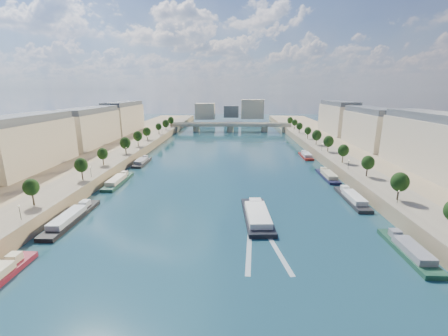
{
  "coord_description": "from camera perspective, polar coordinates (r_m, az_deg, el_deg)",
  "views": [
    {
      "loc": [
        3.19,
        -40.86,
        38.28
      ],
      "look_at": [
        -0.89,
        85.84,
        5.0
      ],
      "focal_mm": 24.0,
      "sensor_mm": 36.0,
      "label": 1
    }
  ],
  "objects": [
    {
      "name": "quay_right",
      "position": [
        160.8,
        27.12,
        0.21
      ],
      "size": [
        44.0,
        520.0,
        5.0
      ],
      "primitive_type": "cube",
      "color": "#9E8460",
      "rests_on": "ground"
    },
    {
      "name": "ground",
      "position": [
        146.01,
        0.53,
        -0.49
      ],
      "size": [
        700.0,
        700.0,
        0.0
      ],
      "primitive_type": "plane",
      "color": "#0C3136",
      "rests_on": "ground"
    },
    {
      "name": "buildings_left",
      "position": [
        177.82,
        -28.07,
        5.94
      ],
      "size": [
        16.0,
        226.0,
        23.2
      ],
      "color": "beige",
      "rests_on": "ground"
    },
    {
      "name": "bridge",
      "position": [
        283.34,
        1.2,
        7.98
      ],
      "size": [
        112.0,
        12.0,
        8.15
      ],
      "color": "#C1B79E",
      "rests_on": "ground"
    },
    {
      "name": "pave_left",
      "position": [
        156.75,
        -20.79,
        1.5
      ],
      "size": [
        14.0,
        520.0,
        0.1
      ],
      "primitive_type": "cube",
      "color": "gray",
      "rests_on": "quay_left"
    },
    {
      "name": "skyline",
      "position": [
        361.16,
        1.88,
        10.95
      ],
      "size": [
        79.0,
        42.0,
        22.0
      ],
      "color": "beige",
      "rests_on": "ground"
    },
    {
      "name": "buildings_right",
      "position": [
        174.75,
        29.9,
        5.59
      ],
      "size": [
        16.0,
        226.0,
        23.2
      ],
      "color": "beige",
      "rests_on": "ground"
    },
    {
      "name": "tour_barge",
      "position": [
        93.17,
        6.32,
        -8.97
      ],
      "size": [
        9.0,
        27.27,
        3.72
      ],
      "rotation": [
        0.0,
        0.0,
        0.05
      ],
      "color": "black",
      "rests_on": "ground"
    },
    {
      "name": "pave_right",
      "position": [
        154.41,
        22.2,
        1.18
      ],
      "size": [
        14.0,
        520.0,
        0.1
      ],
      "primitive_type": "cube",
      "color": "gray",
      "rests_on": "quay_right"
    },
    {
      "name": "lamps_right",
      "position": [
        156.97,
        20.14,
        2.6
      ],
      "size": [
        0.36,
        200.36,
        4.28
      ],
      "color": "black",
      "rests_on": "ground"
    },
    {
      "name": "moored_barges_left",
      "position": [
        104.28,
        -26.42,
        -7.95
      ],
      "size": [
        5.0,
        158.46,
        3.6
      ],
      "color": "#181D36",
      "rests_on": "ground"
    },
    {
      "name": "trees_right",
      "position": [
        161.92,
        20.53,
        3.89
      ],
      "size": [
        4.8,
        268.8,
        8.26
      ],
      "color": "#382B1E",
      "rests_on": "ground"
    },
    {
      "name": "wake",
      "position": [
        78.76,
        7.22,
        -14.48
      ],
      "size": [
        10.75,
        26.02,
        0.04
      ],
      "color": "silver",
      "rests_on": "ground"
    },
    {
      "name": "moored_barges_right",
      "position": [
        111.63,
        24.14,
        -6.23
      ],
      "size": [
        5.0,
        165.62,
        3.6
      ],
      "color": "black",
      "rests_on": "ground"
    },
    {
      "name": "trees_left",
      "position": [
        156.75,
        -20.02,
        3.6
      ],
      "size": [
        4.8,
        268.8,
        8.26
      ],
      "color": "#382B1E",
      "rests_on": "ground"
    },
    {
      "name": "quay_left",
      "position": [
        163.64,
        -25.57,
        0.62
      ],
      "size": [
        44.0,
        520.0,
        5.0
      ],
      "primitive_type": "cube",
      "color": "#9E8460",
      "rests_on": "ground"
    },
    {
      "name": "lamps_left",
      "position": [
        145.45,
        -20.72,
        1.64
      ],
      "size": [
        0.36,
        200.36,
        4.28
      ],
      "color": "black",
      "rests_on": "ground"
    }
  ]
}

